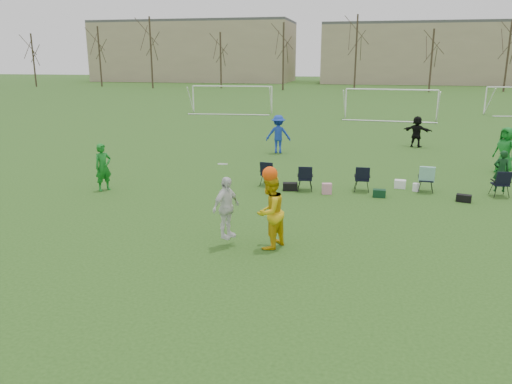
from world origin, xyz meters
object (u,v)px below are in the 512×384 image
(goal_left, at_px, (232,92))
(goal_mid, at_px, (391,96))
(fielder_blue, at_px, (278,134))
(fielder_green_near, at_px, (103,167))
(fielder_green_far, at_px, (505,150))
(center_contest, at_px, (256,210))
(fielder_black, at_px, (417,131))

(goal_left, xyz_separation_m, goal_mid, (14.00, -2.00, 0.00))
(fielder_blue, xyz_separation_m, goal_mid, (6.39, 16.95, 0.92))
(fielder_green_near, xyz_separation_m, fielder_green_far, (15.59, 6.54, 0.10))
(fielder_green_far, height_order, center_contest, center_contest)
(fielder_green_far, height_order, goal_mid, goal_mid)
(fielder_green_near, xyz_separation_m, goal_mid, (11.50, 26.03, 1.03))
(goal_left, bearing_deg, fielder_blue, -73.11)
(center_contest, bearing_deg, fielder_blue, 97.51)
(goal_left, bearing_deg, fielder_green_near, -89.90)
(fielder_black, relative_size, center_contest, 0.78)
(center_contest, bearing_deg, goal_left, 106.12)
(fielder_green_near, relative_size, goal_left, 0.24)
(fielder_black, bearing_deg, fielder_blue, 47.92)
(goal_mid, bearing_deg, fielder_green_near, -109.84)
(fielder_green_near, xyz_separation_m, goal_left, (-2.50, 28.03, 1.03))
(fielder_black, height_order, goal_left, goal_left)
(fielder_green_far, xyz_separation_m, fielder_black, (-3.16, 6.05, -0.13))
(fielder_green_far, distance_m, goal_left, 28.10)
(fielder_blue, relative_size, fielder_black, 1.14)
(fielder_blue, height_order, fielder_black, fielder_blue)
(goal_mid, bearing_deg, fielder_blue, -106.65)
(fielder_green_near, height_order, goal_left, goal_left)
(goal_left, bearing_deg, center_contest, -78.88)
(fielder_blue, distance_m, goal_left, 20.44)
(fielder_blue, height_order, goal_left, goal_left)
(fielder_green_near, height_order, fielder_blue, fielder_blue)
(fielder_green_near, height_order, goal_mid, goal_mid)
(fielder_green_near, xyz_separation_m, center_contest, (6.91, -4.54, 0.15))
(fielder_blue, bearing_deg, fielder_green_near, 52.25)
(fielder_green_near, bearing_deg, goal_left, 38.31)
(fielder_black, bearing_deg, fielder_green_near, 67.67)
(fielder_green_far, height_order, fielder_black, fielder_green_far)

